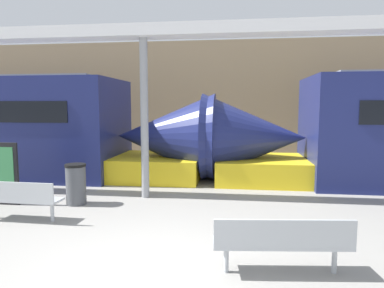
% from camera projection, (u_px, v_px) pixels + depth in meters
% --- Properties ---
extents(ground_plane, '(60.00, 60.00, 0.00)m').
position_uv_depth(ground_plane, '(151.00, 278.00, 4.50)').
color(ground_plane, gray).
extents(station_wall, '(56.00, 0.20, 5.00)m').
position_uv_depth(station_wall, '(210.00, 100.00, 14.60)').
color(station_wall, '#9E8460').
rests_on(station_wall, ground_plane).
extents(bench_near, '(1.86, 0.63, 0.81)m').
position_uv_depth(bench_near, '(282.00, 241.00, 4.51)').
color(bench_near, '#ADB2B7').
rests_on(bench_near, ground_plane).
extents(bench_far, '(1.61, 0.49, 0.81)m').
position_uv_depth(bench_far, '(19.00, 197.00, 6.68)').
color(bench_far, '#ADB2B7').
rests_on(bench_far, ground_plane).
extents(trash_bin, '(0.47, 0.47, 0.94)m').
position_uv_depth(trash_bin, '(76.00, 184.00, 7.85)').
color(trash_bin, '#4C4F54').
rests_on(trash_bin, ground_plane).
extents(support_column_near, '(0.19, 0.19, 3.86)m').
position_uv_depth(support_column_near, '(144.00, 119.00, 8.30)').
color(support_column_near, gray).
rests_on(support_column_near, ground_plane).
extents(canopy_beam, '(28.00, 0.60, 0.28)m').
position_uv_depth(canopy_beam, '(143.00, 32.00, 8.07)').
color(canopy_beam, silver).
rests_on(canopy_beam, support_column_near).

